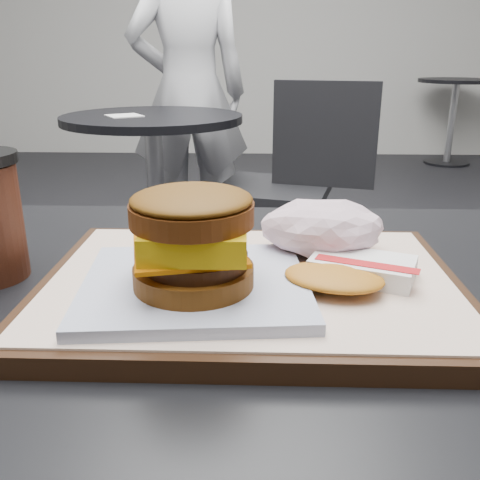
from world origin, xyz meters
name	(u,v)px	position (x,y,z in m)	size (l,w,h in m)	color
customer_table	(195,458)	(0.00, 0.00, 0.58)	(0.80, 0.60, 0.77)	#A5A5AA
serving_tray	(250,286)	(0.06, 0.00, 0.78)	(0.38, 0.28, 0.02)	black
breakfast_sandwich	(194,251)	(0.01, -0.04, 0.83)	(0.20, 0.19, 0.09)	silver
hash_brown	(350,272)	(0.14, -0.01, 0.80)	(0.13, 0.12, 0.02)	white
crumpled_wrapper	(323,228)	(0.13, 0.06, 0.82)	(0.12, 0.10, 0.05)	white
neighbor_table	(155,166)	(-0.35, 1.65, 0.55)	(0.70, 0.70, 0.75)	black
napkin	(124,116)	(-0.45, 1.60, 0.75)	(0.12, 0.12, 0.00)	white
neighbor_chair	(291,178)	(0.19, 1.63, 0.51)	(0.64, 0.51, 0.88)	#B2B2B7
patron	(189,93)	(-0.27, 2.20, 0.79)	(0.58, 0.38, 1.58)	silver
bg_table_far	(454,101)	(1.80, 4.50, 0.56)	(0.66, 0.66, 0.75)	black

